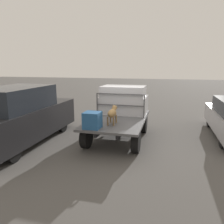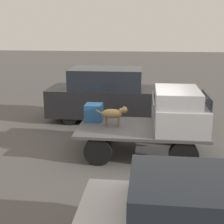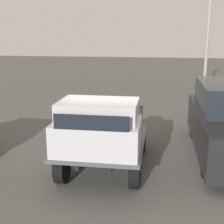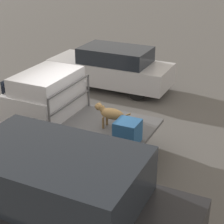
{
  "view_description": "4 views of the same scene",
  "coord_description": "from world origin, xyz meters",
  "px_view_note": "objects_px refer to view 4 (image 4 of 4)",
  "views": [
    {
      "loc": [
        -8.11,
        -1.85,
        2.9
      ],
      "look_at": [
        -0.89,
        0.02,
        1.3
      ],
      "focal_mm": 35.0,
      "sensor_mm": 36.0,
      "label": 1
    },
    {
      "loc": [
        0.12,
        -8.9,
        3.77
      ],
      "look_at": [
        -0.89,
        0.02,
        1.3
      ],
      "focal_mm": 50.0,
      "sensor_mm": 36.0,
      "label": 2
    },
    {
      "loc": [
        7.91,
        1.4,
        3.55
      ],
      "look_at": [
        -0.89,
        0.02,
        1.3
      ],
      "focal_mm": 50.0,
      "sensor_mm": 36.0,
      "label": 3
    },
    {
      "loc": [
        -4.49,
        7.57,
        5.11
      ],
      "look_at": [
        -0.89,
        0.02,
        1.3
      ],
      "focal_mm": 60.0,
      "sensor_mm": 36.0,
      "label": 4
    }
  ],
  "objects_px": {
    "flatbed_truck": "(82,129)",
    "cargo_crate": "(127,132)",
    "dog": "(110,113)",
    "parked_sedan": "(111,68)",
    "parked_pickup_far": "(48,206)"
  },
  "relations": [
    {
      "from": "flatbed_truck",
      "to": "cargo_crate",
      "type": "height_order",
      "value": "cargo_crate"
    },
    {
      "from": "dog",
      "to": "cargo_crate",
      "type": "height_order",
      "value": "dog"
    },
    {
      "from": "dog",
      "to": "parked_sedan",
      "type": "xyz_separation_m",
      "value": [
        2.16,
        -4.61,
        -0.45
      ]
    },
    {
      "from": "dog",
      "to": "cargo_crate",
      "type": "bearing_deg",
      "value": 158.99
    },
    {
      "from": "parked_sedan",
      "to": "parked_pickup_far",
      "type": "xyz_separation_m",
      "value": [
        -2.65,
        8.03,
        0.24
      ]
    },
    {
      "from": "flatbed_truck",
      "to": "parked_sedan",
      "type": "bearing_deg",
      "value": -73.73
    },
    {
      "from": "cargo_crate",
      "to": "parked_sedan",
      "type": "bearing_deg",
      "value": -60.75
    },
    {
      "from": "flatbed_truck",
      "to": "cargo_crate",
      "type": "xyz_separation_m",
      "value": [
        -1.52,
        0.52,
        0.51
      ]
    },
    {
      "from": "flatbed_truck",
      "to": "cargo_crate",
      "type": "relative_size",
      "value": 7.02
    },
    {
      "from": "cargo_crate",
      "to": "dog",
      "type": "bearing_deg",
      "value": -35.83
    },
    {
      "from": "flatbed_truck",
      "to": "dog",
      "type": "distance_m",
      "value": 1.04
    },
    {
      "from": "cargo_crate",
      "to": "flatbed_truck",
      "type": "bearing_deg",
      "value": -18.98
    },
    {
      "from": "dog",
      "to": "cargo_crate",
      "type": "xyz_separation_m",
      "value": [
        -0.7,
        0.5,
        -0.12
      ]
    },
    {
      "from": "cargo_crate",
      "to": "parked_pickup_far",
      "type": "height_order",
      "value": "parked_pickup_far"
    },
    {
      "from": "flatbed_truck",
      "to": "parked_pickup_far",
      "type": "height_order",
      "value": "parked_pickup_far"
    }
  ]
}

